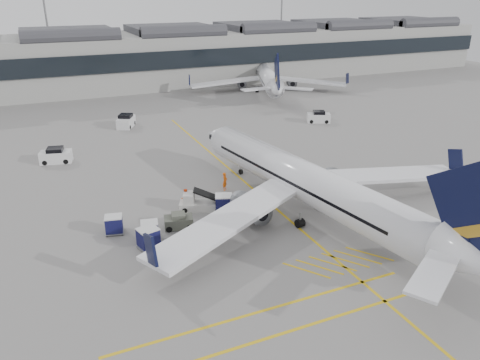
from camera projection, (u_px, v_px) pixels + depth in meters
name	position (u px, v px, depth m)	size (l,w,h in m)	color
ground	(191.00, 247.00, 39.26)	(220.00, 220.00, 0.00)	gray
terminal	(81.00, 60.00, 97.72)	(200.00, 20.45, 12.40)	#9E9E99
light_masts	(61.00, 15.00, 105.80)	(113.00, 0.60, 25.45)	slate
apron_markings	(249.00, 185.00, 51.46)	(0.25, 60.00, 0.01)	gold
airliner_main	(310.00, 184.00, 43.97)	(35.38, 38.92, 10.39)	white
airliner_far	(267.00, 77.00, 97.65)	(31.20, 34.55, 9.63)	white
belt_loader	(201.00, 203.00, 45.71)	(5.37, 3.44, 2.14)	beige
baggage_cart_a	(224.00, 203.00, 44.95)	(2.11, 1.94, 1.80)	gray
baggage_cart_b	(148.00, 238.00, 38.74)	(2.02, 1.81, 1.81)	gray
baggage_cart_c	(150.00, 230.00, 40.16)	(1.78, 1.56, 1.64)	gray
baggage_cart_d	(114.00, 224.00, 41.09)	(1.83, 1.62, 1.67)	gray
ramp_agent_a	(225.00, 181.00, 49.95)	(0.72, 0.47, 1.98)	#FA5F0D
ramp_agent_b	(185.00, 198.00, 46.04)	(0.94, 0.73, 1.93)	#EF420C
pushback_tug	(179.00, 221.00, 42.17)	(2.79, 2.04, 1.42)	#4E5245
safety_cone_nose	(230.00, 151.00, 61.35)	(0.37, 0.37, 0.51)	#F24C0A
safety_cone_engine	(292.00, 188.00, 50.07)	(0.35, 0.35, 0.48)	#F24C0A
service_van_left	(56.00, 156.00, 57.91)	(4.04, 2.67, 1.91)	silver
service_van_mid	(126.00, 121.00, 72.69)	(3.56, 4.40, 2.02)	silver
service_van_right	(319.00, 117.00, 75.25)	(4.04, 3.20, 1.86)	silver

